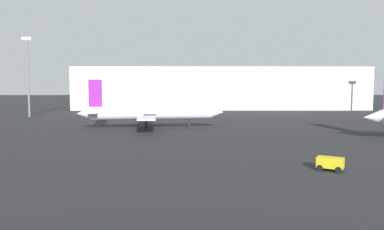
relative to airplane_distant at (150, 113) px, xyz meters
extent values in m
cone|color=silver|center=(35.21, -13.67, 0.31)|extent=(3.71, 3.48, 2.95)
cylinder|color=white|center=(0.29, 0.03, 0.00)|extent=(22.11, 5.04, 2.46)
cone|color=white|center=(12.54, 1.49, 0.00)|extent=(2.97, 2.76, 2.46)
cone|color=white|center=(-11.96, -1.43, 0.00)|extent=(2.97, 2.76, 2.46)
cube|color=white|center=(-0.80, -0.10, -0.37)|extent=(5.50, 21.42, 0.18)
cube|color=white|center=(-10.25, -1.22, 0.24)|extent=(2.50, 6.39, 0.12)
cube|color=purple|center=(-9.88, -1.18, 3.71)|extent=(2.38, 0.50, 4.96)
cylinder|color=#4C4C54|center=(-0.62, 3.99, -0.49)|extent=(2.36, 1.59, 1.33)
cylinder|color=#4C4C54|center=(0.33, -4.02, -0.49)|extent=(2.36, 1.59, 1.33)
cube|color=black|center=(7.27, 0.87, -2.13)|extent=(0.41, 0.41, 1.79)
cube|color=black|center=(-0.98, 1.38, -2.13)|extent=(0.41, 0.41, 1.79)
cube|color=black|center=(-0.62, -1.57, -2.13)|extent=(0.41, 0.41, 1.79)
cube|color=gold|center=(20.71, -33.95, -2.22)|extent=(2.73, 2.34, 1.00)
cylinder|color=black|center=(19.69, -34.03, -2.72)|extent=(0.62, 0.48, 0.60)
cylinder|color=black|center=(20.29, -33.02, -2.72)|extent=(0.62, 0.48, 0.60)
cylinder|color=black|center=(21.13, -34.89, -2.72)|extent=(0.62, 0.48, 0.60)
cylinder|color=black|center=(21.73, -33.88, -2.72)|extent=(0.62, 0.48, 0.60)
cylinder|color=slate|center=(-33.90, 26.38, 6.77)|extent=(0.50, 0.50, 19.59)
cube|color=#F2EACC|center=(-33.90, 26.38, 16.97)|extent=(2.40, 0.50, 0.80)
cube|color=beige|center=(18.05, 59.24, 4.07)|extent=(97.84, 19.13, 14.19)
camera|label=1|loc=(7.10, -68.51, 5.17)|focal=34.41mm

